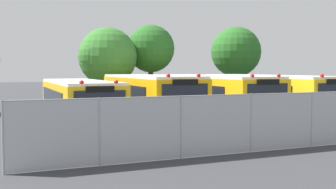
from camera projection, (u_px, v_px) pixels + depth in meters
ground_plane at (179, 124)px, 22.12m from camera, size 160.00×160.00×0.00m
school_bus_0 at (79, 102)px, 20.05m from camera, size 2.57×9.26×2.52m
school_bus_1 at (149, 98)px, 21.46m from camera, size 2.68×9.52×2.76m
school_bus_2 at (209, 96)px, 22.59m from camera, size 2.79×10.76×2.74m
school_bus_3 at (266, 95)px, 23.87m from camera, size 2.81×11.29×2.73m
tree_1 at (106, 57)px, 28.94m from camera, size 4.16×4.15×5.91m
tree_2 at (152, 49)px, 30.91m from camera, size 3.58×3.58×6.28m
tree_3 at (236, 52)px, 33.86m from camera, size 4.11×4.11×6.44m
chainlink_fence at (251, 122)px, 14.45m from camera, size 16.29×0.07×2.09m
traffic_cone at (214, 141)px, 15.24m from camera, size 0.39×0.39×0.52m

